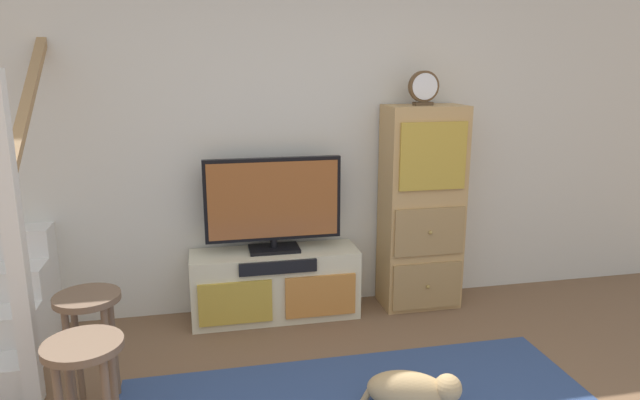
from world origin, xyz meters
TOP-DOWN VIEW (x-y plane):
  - back_wall at (0.00, 2.46)m, footprint 6.40×0.12m
  - media_console at (-0.30, 2.19)m, footprint 1.21×0.38m
  - television at (-0.30, 2.22)m, footprint 0.97×0.22m
  - side_cabinet at (0.82, 2.20)m, footprint 0.58×0.38m
  - desk_clock at (0.79, 2.19)m, footprint 0.22×0.08m
  - bar_stool_near at (-1.32, 0.70)m, footprint 0.34×0.34m
  - bar_stool_far at (-1.40, 1.27)m, footprint 0.34×0.34m
  - dog at (0.27, 0.88)m, footprint 0.51×0.36m

SIDE VIEW (x-z plane):
  - dog at x=0.27m, z-range 0.00..0.23m
  - media_console at x=-0.30m, z-range 0.00..0.50m
  - bar_stool_far at x=-1.40m, z-range 0.16..0.82m
  - bar_stool_near at x=-1.32m, z-range 0.17..0.83m
  - side_cabinet at x=0.82m, z-range 0.00..1.53m
  - television at x=-0.30m, z-range 0.53..1.20m
  - back_wall at x=0.00m, z-range 0.00..2.70m
  - desk_clock at x=0.79m, z-range 1.53..1.77m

